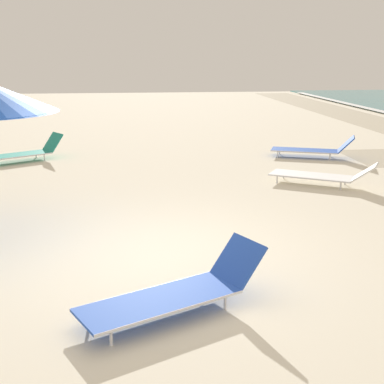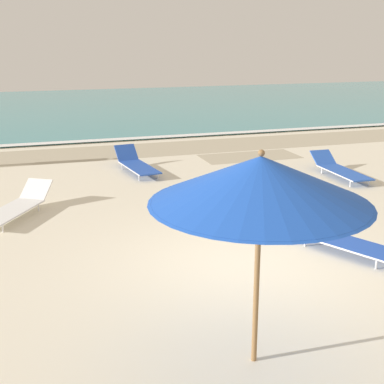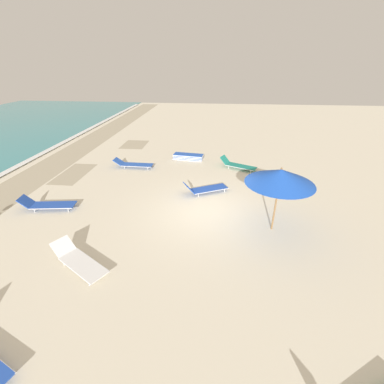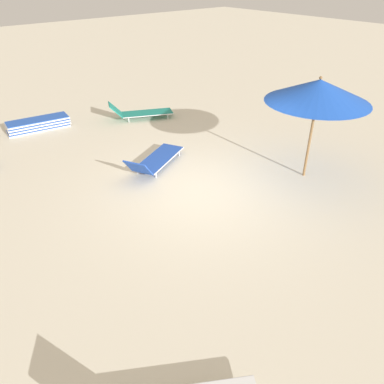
{
  "view_description": "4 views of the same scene",
  "coord_description": "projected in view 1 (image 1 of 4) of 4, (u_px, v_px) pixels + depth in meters",
  "views": [
    {
      "loc": [
        6.75,
        -0.25,
        2.63
      ],
      "look_at": [
        -0.35,
        0.6,
        0.76
      ],
      "focal_mm": 50.0,
      "sensor_mm": 36.0,
      "label": 1
    },
    {
      "loc": [
        -3.23,
        -7.07,
        3.45
      ],
      "look_at": [
        -0.75,
        0.69,
        1.09
      ],
      "focal_mm": 50.0,
      "sensor_mm": 36.0,
      "label": 2
    },
    {
      "loc": [
        -8.93,
        -0.2,
        5.42
      ],
      "look_at": [
        -0.34,
        0.62,
        1.03
      ],
      "focal_mm": 24.0,
      "sensor_mm": 36.0,
      "label": 3
    },
    {
      "loc": [
        -5.35,
        4.9,
        4.42
      ],
      "look_at": [
        -1.03,
        1.25,
        0.95
      ],
      "focal_mm": 35.0,
      "sensor_mm": 36.0,
      "label": 4
    }
  ],
  "objects": [
    {
      "name": "sun_lounger_near_water_right",
      "position": [
        21.0,
        153.0,
        13.26
      ],
      "size": [
        1.67,
        2.16,
        0.62
      ],
      "rotation": [
        0.0,
        0.0,
        0.56
      ],
      "color": "#1E8475",
      "rests_on": "ground_plane"
    },
    {
      "name": "sun_lounger_near_water_left",
      "position": [
        177.0,
        291.0,
        5.56
      ],
      "size": [
        1.45,
        2.1,
        0.61
      ],
      "rotation": [
        0.0,
        0.0,
        0.46
      ],
      "color": "blue",
      "rests_on": "ground_plane"
    },
    {
      "name": "sun_lounger_mid_beach_pair_b",
      "position": [
        313.0,
        149.0,
        13.77
      ],
      "size": [
        1.32,
        2.14,
        0.59
      ],
      "rotation": [
        0.0,
        0.0,
        -0.38
      ],
      "color": "blue",
      "rests_on": "ground_plane"
    },
    {
      "name": "sun_lounger_mid_beach_solo",
      "position": [
        323.0,
        175.0,
        10.9
      ],
      "size": [
        1.62,
        2.11,
        0.52
      ],
      "rotation": [
        0.0,
        0.0,
        -0.55
      ],
      "color": "white",
      "rests_on": "ground_plane"
    },
    {
      "name": "ground_plane",
      "position": [
        151.0,
        260.0,
        7.2
      ],
      "size": [
        60.0,
        60.0,
        0.16
      ],
      "color": "beige"
    }
  ]
}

